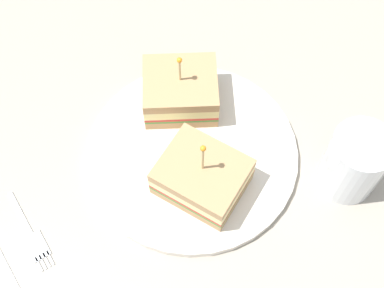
% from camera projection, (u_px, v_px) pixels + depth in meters
% --- Properties ---
extents(ground_plane, '(1.19, 1.19, 0.02)m').
position_uv_depth(ground_plane, '(192.00, 159.00, 0.71)').
color(ground_plane, '#9E9384').
extents(plate, '(0.28, 0.28, 0.01)m').
position_uv_depth(plate, '(192.00, 153.00, 0.70)').
color(plate, silver).
rests_on(plate, ground_plane).
extents(sandwich_half_front, '(0.12, 0.11, 0.10)m').
position_uv_depth(sandwich_half_front, '(202.00, 177.00, 0.65)').
color(sandwich_half_front, tan).
rests_on(sandwich_half_front, plate).
extents(sandwich_half_back, '(0.12, 0.11, 0.10)m').
position_uv_depth(sandwich_half_back, '(180.00, 91.00, 0.71)').
color(sandwich_half_back, tan).
rests_on(sandwich_half_back, plate).
extents(drink_glass, '(0.07, 0.07, 0.10)m').
position_uv_depth(drink_glass, '(353.00, 164.00, 0.65)').
color(drink_glass, gold).
rests_on(drink_glass, ground_plane).
extents(fork, '(0.09, 0.09, 0.00)m').
position_uv_depth(fork, '(33.00, 237.00, 0.65)').
color(fork, silver).
rests_on(fork, ground_plane).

